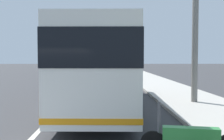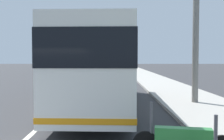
# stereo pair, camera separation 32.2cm
# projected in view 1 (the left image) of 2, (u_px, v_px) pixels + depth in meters

# --- Properties ---
(sidewalk_curb) EXTENTS (110.00, 3.60, 0.14)m
(sidewalk_curb) POSITION_uv_depth(u_px,v_px,m) (189.00, 99.00, 13.80)
(sidewalk_curb) COLOR #B2ADA3
(sidewalk_curb) RESTS_ON ground
(lane_divider_line) EXTENTS (110.00, 0.16, 0.01)m
(lane_divider_line) POSITION_uv_depth(u_px,v_px,m) (67.00, 101.00, 13.68)
(lane_divider_line) COLOR silver
(lane_divider_line) RESTS_ON ground
(coach_bus) EXTENTS (11.28, 2.99, 3.42)m
(coach_bus) POSITION_uv_depth(u_px,v_px,m) (102.00, 64.00, 12.14)
(coach_bus) COLOR silver
(coach_bus) RESTS_ON ground
(motorcycle_angled) EXTENTS (0.47, 2.16, 1.24)m
(motorcycle_angled) POSITION_uv_depth(u_px,v_px,m) (190.00, 138.00, 5.71)
(motorcycle_angled) COLOR black
(motorcycle_angled) RESTS_ON ground
(car_behind_bus) EXTENTS (4.43, 1.83, 1.60)m
(car_behind_bus) POSITION_uv_depth(u_px,v_px,m) (78.00, 68.00, 40.99)
(car_behind_bus) COLOR #2D7238
(car_behind_bus) RESTS_ON ground
(car_oncoming) EXTENTS (4.36, 1.98, 1.57)m
(car_oncoming) POSITION_uv_depth(u_px,v_px,m) (106.00, 67.00, 45.52)
(car_oncoming) COLOR black
(car_oncoming) RESTS_ON ground
(utility_pole) EXTENTS (0.29, 0.29, 8.35)m
(utility_pole) POSITION_uv_depth(u_px,v_px,m) (195.00, 16.00, 12.39)
(utility_pole) COLOR slate
(utility_pole) RESTS_ON ground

